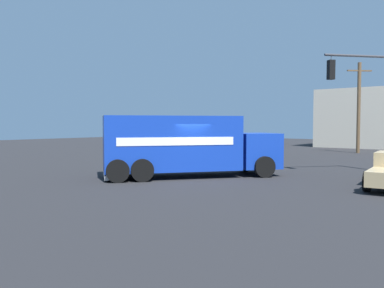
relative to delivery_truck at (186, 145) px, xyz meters
The scene contains 4 objects.
ground_plane 1.53m from the delivery_truck, 18.79° to the right, with size 100.00×100.00×0.00m, color black.
delivery_truck is the anchor object (origin of this frame).
traffic_light_primary 9.80m from the delivery_truck, 45.71° to the left, with size 2.68×3.09×6.00m.
utility_pole 21.35m from the delivery_truck, 84.54° to the left, with size 1.65×1.63×7.78m.
Camera 1 is at (11.58, -14.44, 2.50)m, focal length 36.92 mm.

